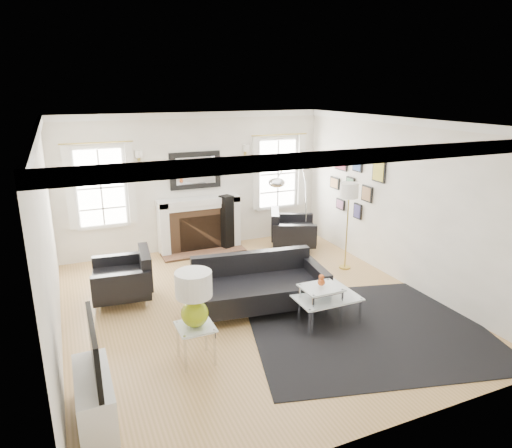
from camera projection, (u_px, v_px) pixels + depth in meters
name	position (u px, v px, depth m)	size (l,w,h in m)	color
floor	(252.00, 306.00, 7.11)	(6.00, 6.00, 0.00)	#A67D45
back_wall	(195.00, 182.00, 9.34)	(5.50, 0.04, 2.80)	white
front_wall	(382.00, 305.00, 4.07)	(5.50, 0.04, 2.80)	white
left_wall	(48.00, 244.00, 5.66)	(0.04, 6.00, 2.80)	white
right_wall	(401.00, 202.00, 7.75)	(0.04, 6.00, 2.80)	white
ceiling	(252.00, 122.00, 6.30)	(5.50, 6.00, 0.02)	white
crown_molding	(252.00, 127.00, 6.32)	(5.50, 6.00, 0.12)	white
fireplace	(200.00, 225.00, 9.40)	(1.70, 0.69, 1.11)	white
mantel_mirror	(195.00, 170.00, 9.23)	(1.05, 0.07, 0.75)	black
window_left	(101.00, 187.00, 8.58)	(1.24, 0.15, 1.62)	white
window_right	(277.00, 173.00, 9.98)	(1.24, 0.15, 1.62)	white
gallery_wall	(355.00, 180.00, 8.84)	(0.04, 1.73, 1.29)	black
tv_unit	(94.00, 391.00, 4.59)	(0.35, 1.00, 1.09)	white
area_rug	(368.00, 328.00, 6.42)	(3.25, 2.71, 0.01)	black
sofa	(257.00, 286.00, 6.95)	(2.12, 1.17, 0.66)	black
armchair_left	(126.00, 279.00, 7.18)	(0.98, 1.07, 0.66)	black
armchair_right	(290.00, 231.00, 9.53)	(1.21, 1.27, 0.68)	black
coffee_table	(320.00, 294.00, 6.64)	(0.92, 0.92, 0.41)	silver
side_table_left	(196.00, 333.00, 5.56)	(0.44, 0.44, 0.49)	silver
nesting_table	(321.00, 295.00, 6.38)	(0.54, 0.46, 0.60)	silver
gourd_lamp	(194.00, 295.00, 5.41)	(0.44, 0.44, 0.71)	#9EB817
orange_vase	(321.00, 281.00, 6.32)	(0.11, 0.11, 0.17)	#BB4B18
arc_floor_lamp	(293.00, 201.00, 8.91)	(1.47, 1.36, 2.08)	silver
stick_floor_lamp	(349.00, 195.00, 8.18)	(0.33, 0.33, 1.63)	gold
speaker_tower	(227.00, 222.00, 9.48)	(0.23, 0.23, 1.14)	black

